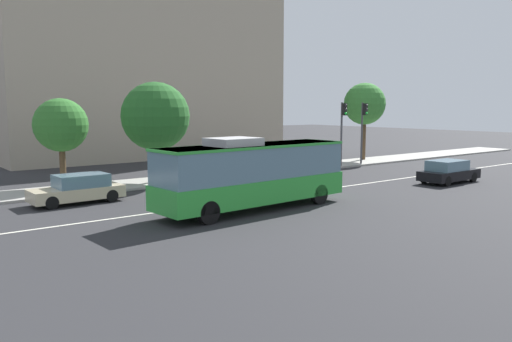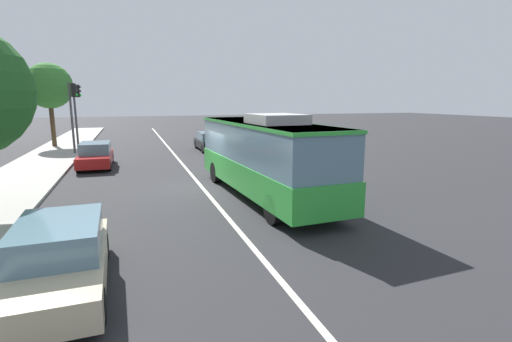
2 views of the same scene
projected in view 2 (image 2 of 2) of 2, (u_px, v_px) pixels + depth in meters
ground_plane at (201, 186)px, 17.62m from camera, size 160.00×160.00×0.00m
lane_centre_line at (201, 186)px, 17.62m from camera, size 76.00×0.16×0.01m
transit_bus at (264, 154)px, 15.40m from camera, size 10.13×3.09×3.46m
sedan_black at (210, 141)px, 29.93m from camera, size 4.50×1.82×1.46m
sedan_beige at (60, 258)px, 7.90m from camera, size 4.55×1.94×1.46m
sedan_red at (96, 155)px, 22.50m from camera, size 4.51×1.85×1.46m
traffic_light_mid_block at (73, 106)px, 26.93m from camera, size 0.33×0.62×5.20m
traffic_light_far_corner at (77, 105)px, 29.25m from camera, size 0.33×0.62×5.20m
street_tree_kerbside_centre at (49, 86)px, 30.83m from camera, size 3.70×3.70×6.96m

